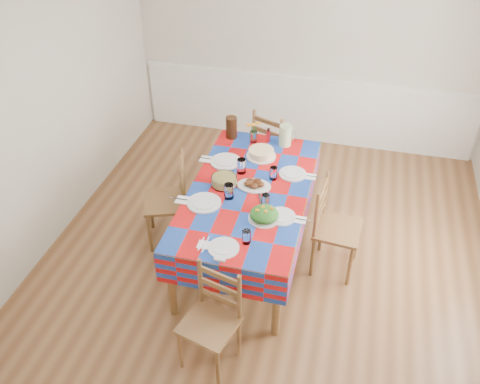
% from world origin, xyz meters
% --- Properties ---
extents(room, '(4.58, 5.08, 2.78)m').
position_xyz_m(room, '(0.00, 0.00, 1.35)').
color(room, brown).
rests_on(room, ground).
extents(wainscot, '(4.41, 0.06, 0.92)m').
position_xyz_m(wainscot, '(0.00, 2.48, 0.49)').
color(wainscot, white).
rests_on(wainscot, room).
extents(dining_table, '(1.12, 2.08, 0.81)m').
position_xyz_m(dining_table, '(-0.20, 0.08, 0.72)').
color(dining_table, brown).
rests_on(dining_table, room).
extents(setting_near_head, '(0.42, 0.28, 0.13)m').
position_xyz_m(setting_near_head, '(-0.17, -0.72, 0.84)').
color(setting_near_head, silver).
rests_on(setting_near_head, dining_table).
extents(setting_left_near, '(0.57, 0.34, 0.15)m').
position_xyz_m(setting_left_near, '(-0.49, -0.18, 0.84)').
color(setting_left_near, silver).
rests_on(setting_left_near, dining_table).
extents(setting_left_far, '(0.58, 0.35, 0.15)m').
position_xyz_m(setting_left_far, '(-0.48, 0.43, 0.84)').
color(setting_left_far, silver).
rests_on(setting_left_far, dining_table).
extents(setting_right_near, '(0.50, 0.29, 0.13)m').
position_xyz_m(setting_right_near, '(0.11, -0.21, 0.84)').
color(setting_right_near, silver).
rests_on(setting_right_near, dining_table).
extents(setting_right_far, '(0.51, 0.30, 0.13)m').
position_xyz_m(setting_right_far, '(0.10, 0.39, 0.84)').
color(setting_right_far, silver).
rests_on(setting_right_far, dining_table).
extents(meat_platter, '(0.33, 0.24, 0.06)m').
position_xyz_m(meat_platter, '(-0.17, 0.14, 0.83)').
color(meat_platter, silver).
rests_on(meat_platter, dining_table).
extents(salad_platter, '(0.28, 0.28, 0.12)m').
position_xyz_m(salad_platter, '(0.02, -0.31, 0.85)').
color(salad_platter, silver).
rests_on(salad_platter, dining_table).
extents(pasta_bowl, '(0.25, 0.25, 0.09)m').
position_xyz_m(pasta_bowl, '(-0.46, 0.10, 0.85)').
color(pasta_bowl, white).
rests_on(pasta_bowl, dining_table).
extents(cake, '(0.31, 0.31, 0.09)m').
position_xyz_m(cake, '(-0.22, 0.67, 0.85)').
color(cake, silver).
rests_on(cake, dining_table).
extents(serving_utensils, '(0.14, 0.32, 0.01)m').
position_xyz_m(serving_utensils, '(-0.06, 0.01, 0.81)').
color(serving_utensils, black).
rests_on(serving_utensils, dining_table).
extents(flower_vase, '(0.15, 0.13, 0.25)m').
position_xyz_m(flower_vase, '(-0.36, 0.94, 0.91)').
color(flower_vase, white).
rests_on(flower_vase, dining_table).
extents(hot_sauce, '(0.04, 0.04, 0.16)m').
position_xyz_m(hot_sauce, '(-0.21, 0.99, 0.89)').
color(hot_sauce, '#B00E1A').
rests_on(hot_sauce, dining_table).
extents(green_pitcher, '(0.13, 0.13, 0.23)m').
position_xyz_m(green_pitcher, '(-0.02, 0.96, 0.92)').
color(green_pitcher, '#ABC68C').
rests_on(green_pitcher, dining_table).
extents(tea_pitcher, '(0.12, 0.12, 0.24)m').
position_xyz_m(tea_pitcher, '(-0.62, 0.97, 0.93)').
color(tea_pitcher, black).
rests_on(tea_pitcher, dining_table).
extents(name_card, '(0.09, 0.03, 0.02)m').
position_xyz_m(name_card, '(-0.21, -0.91, 0.82)').
color(name_card, silver).
rests_on(name_card, dining_table).
extents(chair_near, '(0.50, 0.49, 0.93)m').
position_xyz_m(chair_near, '(-0.19, -1.23, 0.46)').
color(chair_near, brown).
rests_on(chair_near, room).
extents(chair_far, '(0.56, 0.55, 0.98)m').
position_xyz_m(chair_far, '(-0.22, 1.39, 0.48)').
color(chair_far, brown).
rests_on(chair_far, room).
extents(chair_left, '(0.56, 0.57, 1.01)m').
position_xyz_m(chair_left, '(-1.03, 0.10, 0.50)').
color(chair_left, brown).
rests_on(chair_left, room).
extents(chair_right, '(0.47, 0.48, 1.01)m').
position_xyz_m(chair_right, '(0.62, 0.09, 0.50)').
color(chair_right, brown).
rests_on(chair_right, room).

